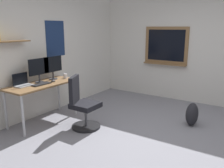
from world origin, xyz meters
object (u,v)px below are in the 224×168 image
laptop (23,83)px  keyboard (42,84)px  office_chair (82,106)px  monitor_secondary (53,66)px  computer_mouse (53,81)px  coffee_mug (65,76)px  desk (42,88)px  backpack (192,114)px  monitor_primary (39,69)px

laptop → keyboard: (0.25, -0.22, -0.04)m
office_chair → monitor_secondary: bearing=77.4°
laptop → monitor_secondary: size_ratio=0.67×
office_chair → computer_mouse: (0.03, 0.74, 0.36)m
keyboard → coffee_mug: bearing=4.3°
desk → backpack: (1.37, -2.46, -0.46)m
laptop → computer_mouse: bearing=-22.6°
laptop → monitor_primary: 0.41m
desk → monitor_secondary: size_ratio=3.02×
backpack → laptop: bearing=122.9°
desk → monitor_secondary: 0.53m
office_chair → computer_mouse: bearing=87.8°
laptop → monitor_secondary: 0.74m
monitor_primary → backpack: size_ratio=1.08×
monitor_secondary → backpack: size_ratio=1.08×
office_chair → keyboard: (-0.25, 0.74, 0.36)m
monitor_secondary → coffee_mug: bearing=-29.3°
office_chair → laptop: bearing=117.3°
backpack → coffee_mug: bearing=107.5°
monitor_primary → computer_mouse: bearing=-44.4°
keyboard → computer_mouse: computer_mouse is taller
monitor_primary → coffee_mug: 0.62m
desk → keyboard: bearing=-133.1°
laptop → desk: bearing=-24.6°
monitor_secondary → keyboard: size_ratio=1.25×
desk → monitor_primary: monitor_primary is taller
laptop → monitor_primary: monitor_primary is taller
monitor_primary → backpack: (1.33, -2.55, -0.81)m
desk → office_chair: bearing=-77.5°
monitor_primary → computer_mouse: 0.35m
laptop → computer_mouse: 0.57m
laptop → backpack: laptop is taller
computer_mouse → backpack: computer_mouse is taller
backpack → computer_mouse: bearing=115.9°
office_chair → backpack: 2.03m
monitor_primary → computer_mouse: size_ratio=4.46×
laptop → coffee_mug: (0.92, -0.17, -0.01)m
office_chair → coffee_mug: (0.42, 0.79, 0.39)m
office_chair → keyboard: office_chair is taller
desk → coffee_mug: 0.62m
monitor_secondary → backpack: (0.98, -2.55, -0.81)m
monitor_primary → keyboard: bearing=-121.6°
computer_mouse → laptop: bearing=157.4°
office_chair → laptop: (-0.50, 0.96, 0.40)m
computer_mouse → backpack: (1.16, -2.38, -0.56)m
computer_mouse → coffee_mug: (0.39, 0.05, 0.03)m
laptop → backpack: size_ratio=0.72×
laptop → keyboard: 0.33m
desk → monitor_secondary: bearing=14.0°
office_chair → desk: bearing=102.5°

